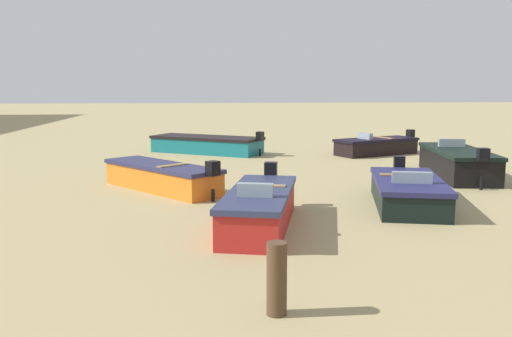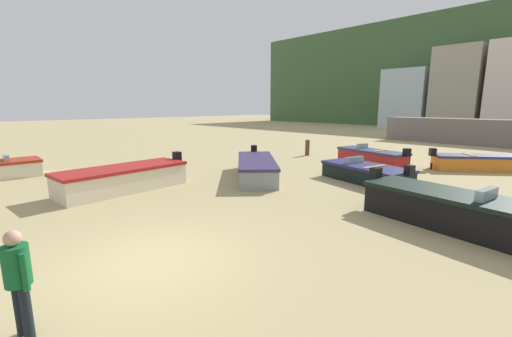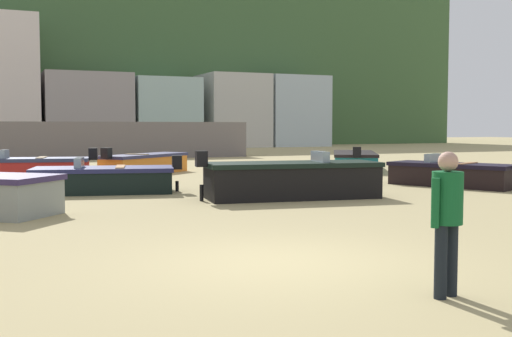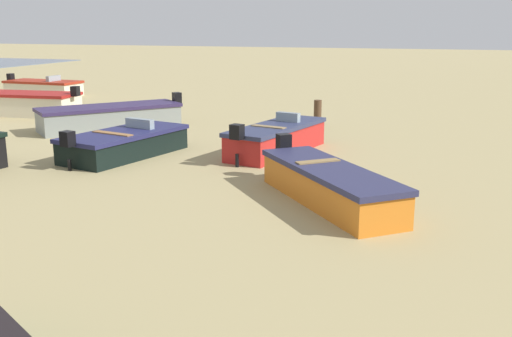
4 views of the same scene
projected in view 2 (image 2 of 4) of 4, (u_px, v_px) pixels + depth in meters
The scene contains 12 objects.
ground_plane at pixel (150, 263), 6.97m from camera, with size 160.00×160.00×0.00m, color tan.
townhouse_far_left at pixel (407, 99), 47.61m from camera, with size 6.05×5.24×8.36m, color #AFC5CD.
townhouse_left at pixel (458, 90), 42.81m from camera, with size 5.55×5.23×10.68m, color #A49F8C.
townhouse_centre_left at pixel (512, 88), 38.93m from camera, with size 4.50×5.68×10.73m, color silver.
boat_red_0 at pixel (372, 157), 18.40m from camera, with size 4.42×2.21×1.17m.
boat_cream_3 at pixel (124, 178), 12.82m from camera, with size 2.21×5.19×1.27m.
boat_black_4 at pixel (366, 173), 14.35m from camera, with size 4.30×2.54×1.05m.
boat_black_5 at pixel (451, 209), 8.99m from camera, with size 4.94×2.23×1.28m.
boat_orange_7 at pixel (479, 162), 16.85m from camera, with size 4.20×3.85×1.12m.
boat_grey_9 at pixel (256, 168), 15.19m from camera, with size 4.92×4.56×1.18m.
mooring_post_near_water at pixel (307, 148), 21.85m from camera, with size 0.28×0.28×1.03m, color #4F3825.
beach_walker_distant at pixel (18, 276), 4.57m from camera, with size 0.53×0.42×1.62m.
Camera 2 is at (6.25, -2.80, 3.29)m, focal length 23.01 mm.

